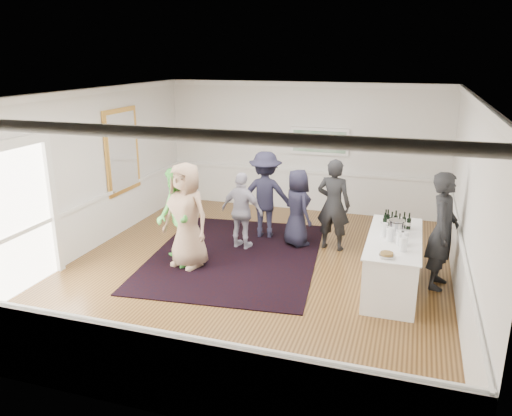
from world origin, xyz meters
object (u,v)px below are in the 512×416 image
(serving_table, at_px, (393,263))
(guest_dark_b, at_px, (333,205))
(guest_tan, at_px, (186,216))
(ice_bucket, at_px, (397,227))
(guest_lilac, at_px, (242,211))
(guest_dark_a, at_px, (265,195))
(guest_navy, at_px, (297,208))
(bartender, at_px, (443,231))
(nut_bowl, at_px, (387,255))
(guest_green, at_px, (177,217))

(serving_table, distance_m, guest_dark_b, 2.01)
(guest_tan, xyz_separation_m, ice_bucket, (3.71, 0.37, 0.05))
(guest_dark_b, bearing_deg, serving_table, 137.76)
(guest_tan, relative_size, guest_lilac, 1.25)
(serving_table, bearing_deg, guest_dark_a, 147.45)
(guest_dark_a, xyz_separation_m, guest_navy, (0.77, -0.29, -0.13))
(ice_bucket, bearing_deg, guest_dark_a, 150.13)
(serving_table, relative_size, bartender, 1.14)
(bartender, height_order, nut_bowl, bartender)
(serving_table, bearing_deg, guest_navy, 143.44)
(bartender, xyz_separation_m, guest_dark_a, (-3.53, 1.44, -0.06))
(guest_green, xyz_separation_m, guest_dark_b, (2.62, 1.68, -0.00))
(bartender, relative_size, guest_tan, 1.01)
(guest_tan, height_order, guest_dark_a, guest_tan)
(guest_navy, height_order, ice_bucket, guest_navy)
(guest_dark_a, distance_m, ice_bucket, 3.22)
(serving_table, height_order, guest_navy, guest_navy)
(serving_table, height_order, guest_dark_a, guest_dark_a)
(ice_bucket, xyz_separation_m, nut_bowl, (-0.09, -1.10, -0.08))
(guest_tan, xyz_separation_m, guest_lilac, (0.68, 1.16, -0.20))
(guest_dark_a, distance_m, guest_dark_b, 1.53)
(guest_tan, bearing_deg, nut_bowl, 3.81)
(guest_dark_a, bearing_deg, guest_tan, 55.69)
(guest_dark_a, distance_m, guest_navy, 0.84)
(guest_green, distance_m, guest_lilac, 1.45)
(guest_green, height_order, nut_bowl, guest_green)
(guest_tan, bearing_deg, guest_lilac, 75.03)
(guest_navy, bearing_deg, guest_green, 89.77)
(guest_tan, xyz_separation_m, guest_green, (-0.19, 0.01, -0.05))
(guest_dark_b, distance_m, ice_bucket, 1.84)
(bartender, height_order, guest_green, bartender)
(guest_tan, distance_m, guest_green, 0.20)
(guest_dark_a, height_order, ice_bucket, guest_dark_a)
(nut_bowl, bearing_deg, guest_tan, 168.54)
(guest_lilac, height_order, guest_dark_b, guest_dark_b)
(serving_table, xyz_separation_m, bartender, (0.75, 0.33, 0.54))
(guest_navy, bearing_deg, guest_dark_b, -131.06)
(serving_table, bearing_deg, guest_tan, -176.96)
(guest_tan, relative_size, nut_bowl, 8.19)
(guest_dark_b, relative_size, guest_navy, 1.16)
(guest_lilac, bearing_deg, serving_table, 173.28)
(guest_dark_a, bearing_deg, guest_green, 51.28)
(bartender, distance_m, guest_dark_a, 3.81)
(guest_tan, relative_size, guest_navy, 1.23)
(guest_navy, bearing_deg, guest_tan, 92.89)
(bartender, distance_m, nut_bowl, 1.51)
(serving_table, bearing_deg, guest_dark_b, 130.27)
(guest_tan, xyz_separation_m, guest_dark_a, (0.92, 1.97, -0.05))
(guest_green, xyz_separation_m, guest_dark_a, (1.11, 1.96, -0.00))
(bartender, distance_m, guest_tan, 4.48)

